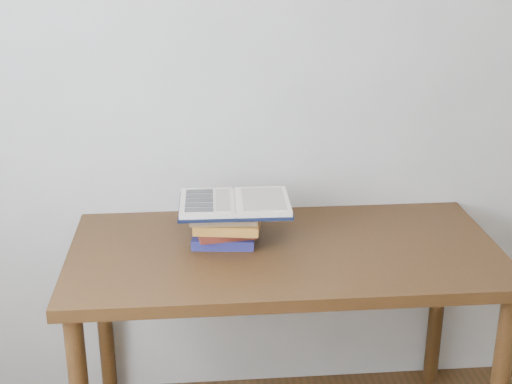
{
  "coord_description": "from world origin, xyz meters",
  "views": [
    {
      "loc": [
        -0.41,
        -0.82,
        1.83
      ],
      "look_at": [
        -0.22,
        1.39,
        0.99
      ],
      "focal_mm": 50.0,
      "sensor_mm": 36.0,
      "label": 1
    }
  ],
  "objects": [
    {
      "name": "room_shell",
      "position": [
        -0.08,
        0.01,
        1.63
      ],
      "size": [
        3.54,
        3.54,
        2.62
      ],
      "color": "beige",
      "rests_on": "ground"
    },
    {
      "name": "book_stack",
      "position": [
        -0.32,
        1.43,
        0.86
      ],
      "size": [
        0.25,
        0.22,
        0.13
      ],
      "color": "#1A1B50",
      "rests_on": "desk"
    },
    {
      "name": "desk",
      "position": [
        -0.12,
        1.38,
        0.69
      ],
      "size": [
        1.48,
        0.74,
        0.79
      ],
      "color": "#412810",
      "rests_on": "ground"
    },
    {
      "name": "open_book",
      "position": [
        -0.29,
        1.45,
        0.93
      ],
      "size": [
        0.39,
        0.27,
        0.03
      ],
      "rotation": [
        0.0,
        0.0,
        -0.02
      ],
      "color": "black",
      "rests_on": "book_stack"
    }
  ]
}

